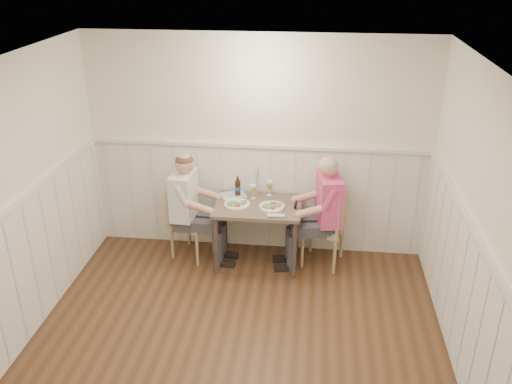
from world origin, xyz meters
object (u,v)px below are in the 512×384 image
at_px(dining_table, 258,212).
at_px(chair_right, 328,225).
at_px(man_in_pink, 324,221).
at_px(diner_cream, 189,216).
at_px(chair_left, 188,219).
at_px(grass_vase, 256,181).
at_px(beer_bottle, 238,187).

relative_size(dining_table, chair_right, 1.05).
distance_m(man_in_pink, diner_cream, 1.57).
bearing_deg(chair_right, chair_left, 179.44).
height_order(man_in_pink, diner_cream, man_in_pink).
height_order(dining_table, chair_left, chair_left).
xyz_separation_m(dining_table, diner_cream, (-0.81, -0.02, -0.08)).
relative_size(dining_table, man_in_pink, 0.71).
xyz_separation_m(chair_right, man_in_pink, (-0.05, -0.05, 0.07)).
xyz_separation_m(dining_table, man_in_pink, (0.76, 0.02, -0.07)).
bearing_deg(grass_vase, chair_right, -15.70).
bearing_deg(dining_table, beer_bottle, 139.21).
bearing_deg(chair_left, diner_cream, -70.46).
height_order(dining_table, chair_right, chair_right).
distance_m(dining_table, beer_bottle, 0.40).
xyz_separation_m(diner_cream, grass_vase, (0.75, 0.33, 0.34)).
distance_m(chair_right, chair_left, 1.65).
distance_m(dining_table, chair_right, 0.82).
height_order(dining_table, diner_cream, diner_cream).
distance_m(dining_table, grass_vase, 0.41).
bearing_deg(grass_vase, dining_table, -78.80).
height_order(man_in_pink, grass_vase, man_in_pink).
xyz_separation_m(dining_table, grass_vase, (-0.06, 0.31, 0.26)).
relative_size(chair_left, grass_vase, 2.49).
height_order(chair_left, beer_bottle, beer_bottle).
bearing_deg(man_in_pink, grass_vase, 160.22).
xyz_separation_m(chair_right, diner_cream, (-1.62, -0.08, 0.06)).
distance_m(diner_cream, beer_bottle, 0.66).
xyz_separation_m(diner_cream, beer_bottle, (0.55, 0.24, 0.29)).
distance_m(chair_right, beer_bottle, 1.14).
xyz_separation_m(man_in_pink, beer_bottle, (-1.02, 0.21, 0.28)).
bearing_deg(chair_right, grass_vase, 164.30).
relative_size(man_in_pink, diner_cream, 1.02).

